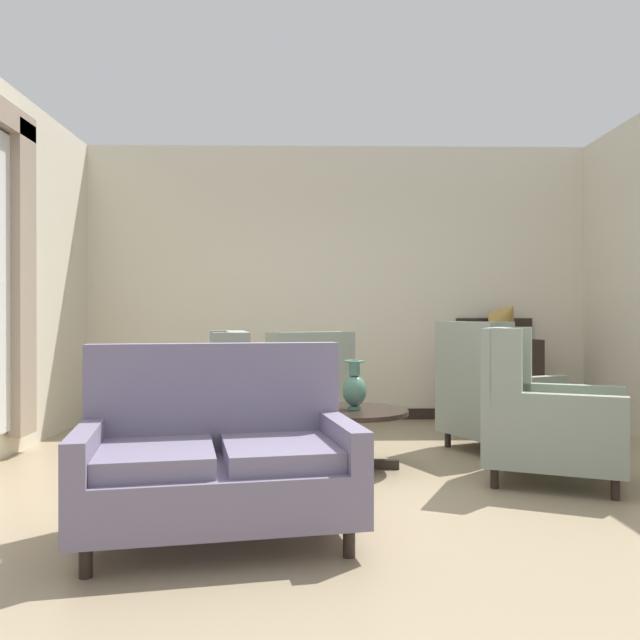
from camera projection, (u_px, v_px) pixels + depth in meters
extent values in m
plane|color=#9E896B|center=(356.00, 487.00, 4.46)|extent=(8.35, 8.35, 0.00)
cube|color=beige|center=(337.00, 283.00, 7.43)|extent=(5.83, 0.08, 3.07)
cube|color=black|center=(337.00, 414.00, 7.38)|extent=(5.67, 0.03, 0.12)
cube|color=tan|center=(23.00, 278.00, 5.49)|extent=(0.10, 0.32, 2.61)
cylinder|color=black|center=(351.00, 412.00, 4.99)|extent=(0.87, 0.87, 0.04)
cylinder|color=black|center=(351.00, 439.00, 4.99)|extent=(0.10, 0.10, 0.37)
cube|color=black|center=(380.00, 464.00, 4.98)|extent=(0.28, 0.08, 0.07)
cube|color=black|center=(335.00, 459.00, 5.17)|extent=(0.20, 0.27, 0.07)
cube|color=black|center=(341.00, 470.00, 4.79)|extent=(0.17, 0.28, 0.07)
cylinder|color=#4C7A66|center=(355.00, 408.00, 5.00)|extent=(0.10, 0.10, 0.02)
ellipsoid|color=#4C7A66|center=(355.00, 391.00, 4.99)|extent=(0.18, 0.18, 0.24)
cylinder|color=#4C7A66|center=(355.00, 368.00, 4.99)|extent=(0.08, 0.08, 0.11)
torus|color=#4C7A66|center=(355.00, 361.00, 4.99)|extent=(0.15, 0.15, 0.02)
cube|color=slate|center=(219.00, 489.00, 3.36)|extent=(1.53, 1.10, 0.26)
cube|color=slate|center=(215.00, 396.00, 3.70)|extent=(1.40, 0.40, 0.60)
cube|color=slate|center=(156.00, 458.00, 3.25)|extent=(0.67, 0.74, 0.10)
cube|color=slate|center=(279.00, 452.00, 3.38)|extent=(0.67, 0.74, 0.10)
cube|color=slate|center=(84.00, 451.00, 3.18)|extent=(0.25, 0.76, 0.20)
cube|color=slate|center=(343.00, 440.00, 3.44)|extent=(0.25, 0.76, 0.20)
cylinder|color=black|center=(86.00, 562.00, 2.90)|extent=(0.06, 0.06, 0.14)
cylinder|color=black|center=(349.00, 542.00, 3.15)|extent=(0.06, 0.06, 0.14)
cylinder|color=black|center=(104.00, 516.00, 3.57)|extent=(0.06, 0.06, 0.14)
cylinder|color=black|center=(319.00, 503.00, 3.82)|extent=(0.06, 0.06, 0.14)
cube|color=gray|center=(192.00, 436.00, 4.86)|extent=(0.92, 0.94, 0.26)
cube|color=gray|center=(237.00, 374.00, 4.92)|extent=(0.28, 0.83, 0.64)
cube|color=gray|center=(223.00, 361.00, 5.25)|extent=(0.21, 0.13, 0.49)
cube|color=gray|center=(227.00, 368.00, 4.55)|extent=(0.21, 0.13, 0.49)
cube|color=gray|center=(186.00, 398.00, 5.20)|extent=(0.71, 0.22, 0.22)
cube|color=gray|center=(184.00, 410.00, 4.50)|extent=(0.71, 0.22, 0.22)
cylinder|color=black|center=(150.00, 456.00, 5.12)|extent=(0.06, 0.06, 0.14)
cylinder|color=black|center=(144.00, 475.00, 4.48)|extent=(0.06, 0.06, 0.14)
cylinder|color=black|center=(233.00, 452.00, 5.24)|extent=(0.06, 0.06, 0.14)
cylinder|color=black|center=(238.00, 471.00, 4.60)|extent=(0.06, 0.06, 0.14)
cube|color=gray|center=(556.00, 442.00, 4.55)|extent=(1.13, 1.07, 0.29)
cube|color=gray|center=(499.00, 373.00, 4.70)|extent=(0.44, 0.76, 0.64)
cube|color=gray|center=(506.00, 365.00, 4.35)|extent=(0.22, 0.17, 0.49)
cube|color=gray|center=(518.00, 359.00, 4.97)|extent=(0.22, 0.17, 0.49)
cube|color=gray|center=(561.00, 412.00, 4.22)|extent=(0.77, 0.42, 0.22)
cube|color=gray|center=(566.00, 400.00, 4.84)|extent=(0.77, 0.42, 0.22)
cylinder|color=black|center=(615.00, 489.00, 4.13)|extent=(0.06, 0.06, 0.14)
cylinder|color=black|center=(613.00, 468.00, 4.69)|extent=(0.06, 0.06, 0.14)
cylinder|color=black|center=(494.00, 478.00, 4.41)|extent=(0.06, 0.06, 0.14)
cylinder|color=black|center=(506.00, 460.00, 4.97)|extent=(0.06, 0.06, 0.14)
cube|color=gray|center=(298.00, 408.00, 6.16)|extent=(1.05, 1.07, 0.32)
cube|color=gray|center=(314.00, 363.00, 5.87)|extent=(0.76, 0.47, 0.56)
cube|color=gray|center=(342.00, 354.00, 6.10)|extent=(0.18, 0.22, 0.43)
cube|color=gray|center=(275.00, 356.00, 5.79)|extent=(0.18, 0.22, 0.43)
cube|color=gray|center=(327.00, 376.00, 6.36)|extent=(0.40, 0.68, 0.24)
cube|color=gray|center=(262.00, 379.00, 6.05)|extent=(0.40, 0.68, 0.24)
cylinder|color=black|center=(312.00, 425.00, 6.59)|extent=(0.06, 0.06, 0.14)
cylinder|color=black|center=(254.00, 430.00, 6.31)|extent=(0.06, 0.06, 0.14)
cylinder|color=black|center=(343.00, 435.00, 6.02)|extent=(0.06, 0.06, 0.14)
cylinder|color=black|center=(282.00, 441.00, 5.74)|extent=(0.06, 0.06, 0.14)
cube|color=gray|center=(500.00, 416.00, 5.71)|extent=(1.08, 1.02, 0.29)
cube|color=gray|center=(467.00, 362.00, 5.55)|extent=(0.43, 0.72, 0.68)
cube|color=gray|center=(501.00, 354.00, 5.31)|extent=(0.22, 0.17, 0.51)
cube|color=gray|center=(453.00, 350.00, 5.88)|extent=(0.22, 0.17, 0.51)
cube|color=gray|center=(531.00, 390.00, 5.45)|extent=(0.73, 0.40, 0.22)
cube|color=gray|center=(481.00, 383.00, 6.01)|extent=(0.73, 0.40, 0.22)
cylinder|color=black|center=(555.00, 444.00, 5.60)|extent=(0.06, 0.06, 0.14)
cylinder|color=black|center=(509.00, 433.00, 6.12)|extent=(0.06, 0.06, 0.14)
cylinder|color=black|center=(491.00, 451.00, 5.30)|extent=(0.06, 0.06, 0.14)
cylinder|color=black|center=(448.00, 439.00, 5.82)|extent=(0.06, 0.06, 0.14)
cube|color=black|center=(499.00, 376.00, 7.17)|extent=(0.85, 0.43, 0.81)
cube|color=black|center=(494.00, 328.00, 7.36)|extent=(0.85, 0.04, 0.23)
cube|color=black|center=(468.00, 420.00, 7.00)|extent=(0.06, 0.06, 0.10)
cube|color=black|center=(538.00, 420.00, 7.01)|extent=(0.06, 0.06, 0.10)
cube|color=black|center=(461.00, 416.00, 7.33)|extent=(0.06, 0.06, 0.10)
cube|color=black|center=(528.00, 416.00, 7.34)|extent=(0.06, 0.06, 0.10)
cube|color=black|center=(499.00, 333.00, 7.15)|extent=(0.24, 0.24, 0.14)
cone|color=#B28942|center=(507.00, 314.00, 7.07)|extent=(0.42, 0.48, 0.42)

